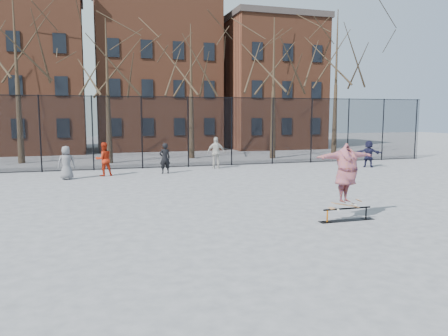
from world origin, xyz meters
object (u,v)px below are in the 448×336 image
object	(u,v)px
skateboard	(345,206)
bystander_black	(165,158)
skate_rail	(347,216)
bystander_white	(216,153)
bystander_navy	(369,154)
skater	(346,175)
bystander_grey	(66,163)
bystander_red	(104,159)

from	to	relation	value
skateboard	bystander_black	bearing A→B (deg)	106.00
skate_rail	bystander_white	world-z (taller)	bystander_white
bystander_black	bystander_navy	size ratio (longest dim) A/B	1.01
bystander_white	bystander_black	bearing A→B (deg)	35.13
skate_rail	skateboard	size ratio (longest dim) A/B	1.94
skater	bystander_grey	xyz separation A→B (m)	(-7.94, 10.66, -0.53)
skateboard	bystander_white	bearing A→B (deg)	90.86
bystander_red	bystander_navy	bearing A→B (deg)	160.75
skate_rail	skater	bearing A→B (deg)	-180.00
skater	bystander_grey	size ratio (longest dim) A/B	1.30
skateboard	bystander_black	size ratio (longest dim) A/B	0.56
bystander_white	skater	bearing A→B (deg)	103.72
skate_rail	skateboard	xyz separation A→B (m)	(-0.07, -0.00, 0.28)
skate_rail	bystander_red	xyz separation A→B (m)	(-6.32, 11.37, 0.68)
bystander_grey	bystander_red	size ratio (longest dim) A/B	0.95
bystander_red	bystander_black	bearing A→B (deg)	163.65
skateboard	skater	world-z (taller)	skater
bystander_red	bystander_white	bearing A→B (deg)	175.29
bystander_grey	bystander_white	world-z (taller)	bystander_white
bystander_grey	bystander_black	xyz separation A→B (m)	(4.68, 0.72, -0.01)
bystander_red	bystander_navy	xyz separation A→B (m)	(14.52, -0.70, -0.05)
skateboard	skater	xyz separation A→B (m)	(0.00, 0.00, 0.88)
skater	bystander_grey	world-z (taller)	skater
bystander_red	skate_rail	bearing A→B (deg)	102.58
bystander_red	skateboard	bearing A→B (deg)	102.32
bystander_grey	bystander_red	bearing A→B (deg)	-162.52
bystander_black	bystander_navy	xyz separation A→B (m)	(11.53, -0.70, -0.01)
skate_rail	bystander_navy	world-z (taller)	bystander_navy
bystander_red	skater	bearing A→B (deg)	102.32
skateboard	bystander_grey	world-z (taller)	bystander_grey
bystander_black	bystander_white	bearing A→B (deg)	-165.11
bystander_navy	skate_rail	bearing A→B (deg)	89.74
skateboard	bystander_navy	world-z (taller)	bystander_navy
skate_rail	bystander_white	distance (m)	12.66
skater	bystander_red	bearing A→B (deg)	107.83
skater	bystander_red	xyz separation A→B (m)	(-6.26, 11.37, -0.49)
skater	bystander_grey	distance (m)	13.30
bystander_grey	bystander_white	bearing A→B (deg)	-171.04
skate_rail	bystander_black	world-z (taller)	bystander_black
skate_rail	bystander_white	xyz separation A→B (m)	(-0.26, 12.63, 0.73)
skateboard	bystander_navy	xyz separation A→B (m)	(8.27, 10.67, 0.34)
skateboard	bystander_red	bearing A→B (deg)	118.83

